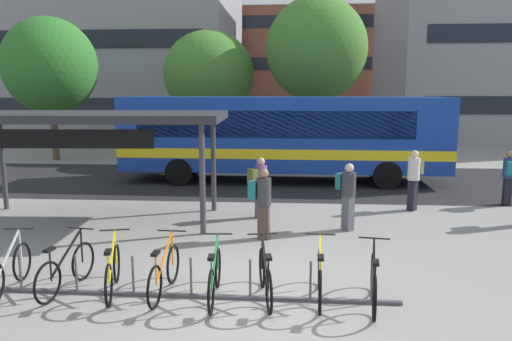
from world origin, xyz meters
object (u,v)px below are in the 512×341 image
commuter_teal_pack_1 (348,192)px  street_tree_2 (316,49)px  parked_bicycle_black_8 (374,283)px  commuter_teal_pack_5 (262,199)px  transit_shelter (89,120)px  commuter_olive_pack_4 (414,176)px  parked_bicycle_silver_1 (8,270)px  city_bus (284,135)px  parked_bicycle_yellow_3 (113,272)px  parked_bicycle_yellow_7 (320,278)px  street_tree_0 (209,74)px  parked_bicycle_green_5 (215,277)px  parked_bicycle_black_6 (265,277)px  parked_bicycle_orange_4 (164,273)px  commuter_olive_pack_3 (260,183)px  parked_bicycle_black_2 (66,270)px  street_tree_1 (50,66)px  commuter_teal_pack_0 (509,174)px

commuter_teal_pack_1 → street_tree_2: size_ratio=0.21×
parked_bicycle_black_8 → commuter_teal_pack_5: 3.97m
transit_shelter → commuter_olive_pack_4: (8.75, 1.76, -1.68)m
transit_shelter → commuter_teal_pack_5: transit_shelter is taller
parked_bicycle_silver_1 → commuter_teal_pack_1: 7.52m
street_tree_2 → transit_shelter: bearing=-117.5°
city_bus → parked_bicycle_yellow_3: 10.92m
parked_bicycle_silver_1 → parked_bicycle_yellow_7: same height
parked_bicycle_silver_1 → street_tree_0: 18.31m
parked_bicycle_silver_1 → parked_bicycle_green_5: bearing=-96.9°
city_bus → transit_shelter: 7.83m
parked_bicycle_yellow_3 → parked_bicycle_black_6: same height
parked_bicycle_orange_4 → commuter_olive_pack_3: commuter_olive_pack_3 is taller
parked_bicycle_black_2 → parked_bicycle_yellow_7: bearing=-82.4°
parked_bicycle_silver_1 → street_tree_2: bearing=-25.7°
parked_bicycle_black_6 → street_tree_1: size_ratio=0.25×
parked_bicycle_black_6 → transit_shelter: transit_shelter is taller
transit_shelter → street_tree_0: bearing=83.7°
parked_bicycle_orange_4 → parked_bicycle_yellow_7: size_ratio=1.00×
parked_bicycle_black_2 → street_tree_2: size_ratio=0.21×
city_bus → commuter_teal_pack_5: city_bus is taller
commuter_olive_pack_3 → commuter_teal_pack_5: commuter_teal_pack_5 is taller
city_bus → commuter_teal_pack_1: city_bus is taller
parked_bicycle_black_2 → commuter_teal_pack_5: commuter_teal_pack_5 is taller
parked_bicycle_yellow_3 → parked_bicycle_black_8: bearing=-105.6°
parked_bicycle_black_8 → parked_bicycle_black_6: bearing=94.2°
parked_bicycle_black_8 → commuter_olive_pack_4: commuter_olive_pack_4 is taller
city_bus → commuter_teal_pack_0: city_bus is taller
parked_bicycle_orange_4 → parked_bicycle_silver_1: bearing=94.0°
parked_bicycle_silver_1 → commuter_olive_pack_3: (4.00, 5.15, 0.57)m
parked_bicycle_yellow_7 → commuter_olive_pack_4: 6.99m
parked_bicycle_green_5 → street_tree_2: street_tree_2 is taller
parked_bicycle_yellow_3 → parked_bicycle_black_8: size_ratio=0.99×
parked_bicycle_black_6 → commuter_olive_pack_3: size_ratio=1.03×
parked_bicycle_black_8 → street_tree_1: street_tree_1 is taller
street_tree_1 → commuter_olive_pack_4: bearing=-31.1°
transit_shelter → parked_bicycle_black_6: bearing=-46.0°
commuter_teal_pack_0 → parked_bicycle_green_5: bearing=141.0°
parked_bicycle_yellow_7 → city_bus: bearing=6.9°
parked_bicycle_black_2 → parked_bicycle_green_5: 2.61m
parked_bicycle_black_2 → parked_bicycle_black_6: same height
parked_bicycle_orange_4 → commuter_teal_pack_1: bearing=-38.2°
parked_bicycle_black_2 → parked_bicycle_orange_4: bearing=-83.0°
parked_bicycle_black_8 → commuter_teal_pack_1: commuter_teal_pack_1 is taller
parked_bicycle_silver_1 → commuter_teal_pack_5: (4.18, 3.28, 0.57)m
commuter_teal_pack_1 → commuter_olive_pack_4: (2.14, 2.15, 0.04)m
parked_bicycle_silver_1 → street_tree_0: bearing=-7.6°
commuter_teal_pack_5 → street_tree_2: bearing=90.8°
street_tree_1 → parked_bicycle_black_6: bearing=-53.9°
street_tree_1 → street_tree_2: (12.99, 1.40, 0.84)m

